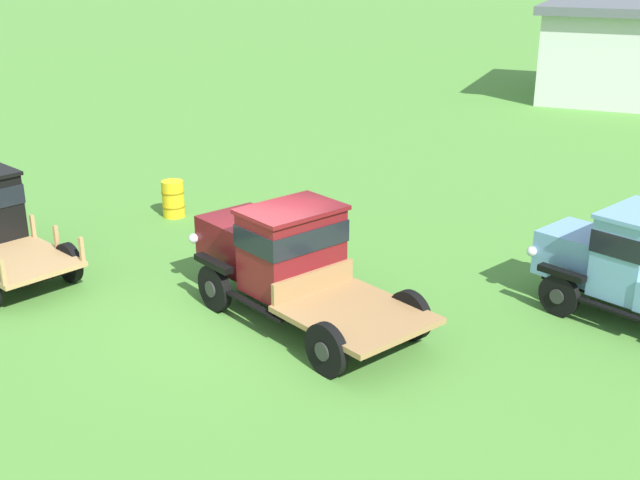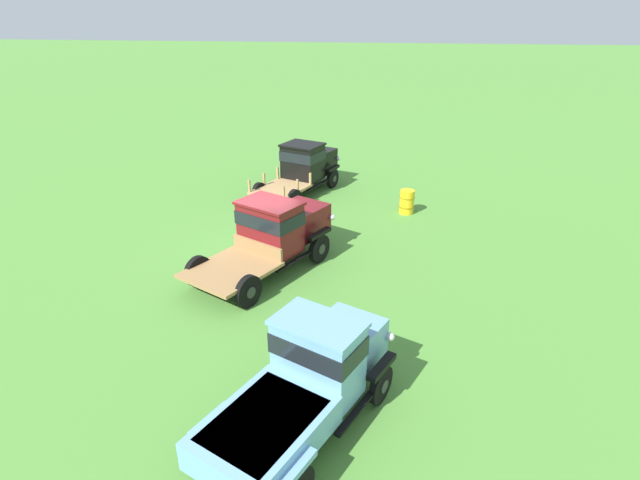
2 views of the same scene
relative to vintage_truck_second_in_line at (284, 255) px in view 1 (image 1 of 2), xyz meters
name	(u,v)px [view 1 (image 1 of 2)]	position (x,y,z in m)	size (l,w,h in m)	color
ground_plane	(249,322)	(-0.41, -0.69, -1.15)	(240.00, 240.00, 0.00)	#518E38
vintage_truck_second_in_line	(284,255)	(0.00, 0.00, 0.00)	(5.49, 3.95, 2.16)	black
oil_drum_beside_row	(173,199)	(-5.06, 4.01, -0.68)	(0.59, 0.59, 0.95)	gold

